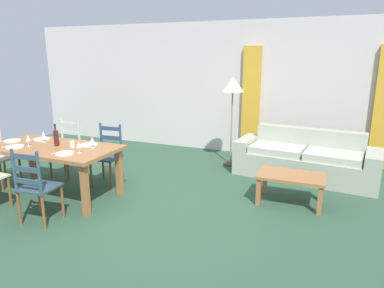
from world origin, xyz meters
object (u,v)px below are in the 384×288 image
Objects in this scene: coffee_cup_primary at (72,144)px; coffee_table at (291,179)px; wine_glass_far_left at (43,135)px; couch at (305,160)px; standing_lamp at (233,90)px; dining_chair_far_right at (108,155)px; wine_glass_near_left at (28,139)px; wine_glass_far_right at (92,140)px; dining_chair_near_right at (36,186)px; wine_bottle at (56,138)px; dining_chair_far_left at (67,148)px; dining_table at (53,152)px; wine_glass_near_right at (79,145)px.

coffee_table is at bearing 18.15° from coffee_cup_primary.
wine_glass_far_left reaches higher than couch.
standing_lamp reaches higher than coffee_cup_primary.
dining_chair_far_right is 5.96× the size of wine_glass_near_left.
standing_lamp is at bearing 59.05° from wine_glass_far_right.
dining_chair_near_right reaches higher than wine_glass_far_left.
wine_glass_far_right reaches higher than coffee_table.
wine_glass_far_left reaches higher than coffee_cup_primary.
dining_chair_near_right is 3.04× the size of wine_bottle.
coffee_cup_primary is at bearing -144.22° from couch.
wine_glass_far_right is (0.15, 0.91, 0.38)m from dining_chair_near_right.
wine_glass_near_left reaches higher than coffee_table.
dining_chair_far_right is at bearing 80.14° from coffee_cup_primary.
dining_chair_far_left reaches higher than couch.
dining_table is 0.64m from wine_glass_near_right.
dining_chair_far_right is at bearing 48.96° from wine_glass_near_left.
standing_lamp reaches higher than wine_glass_far_right.
wine_glass_far_right is at bearing 9.74° from wine_bottle.
dining_chair_far_right is at bearing -173.75° from coffee_table.
coffee_cup_primary is at bearing 145.46° from wine_glass_near_right.
wine_bottle is 3.51× the size of coffee_cup_primary.
dining_chair_near_right is 5.96× the size of wine_glass_far_left.
coffee_cup_primary reaches higher than couch.
wine_glass_near_right is 1.79× the size of coffee_cup_primary.
dining_chair_far_right is 0.41× the size of couch.
wine_glass_near_left is 1.79× the size of coffee_cup_primary.
wine_glass_near_left is at bearing -163.53° from wine_glass_far_right.
wine_glass_far_right reaches higher than dining_table.
dining_chair_far_right is 1.07× the size of coffee_table.
dining_chair_near_right reaches higher than wine_glass_far_right.
wine_glass_far_left is 0.10× the size of standing_lamp.
wine_glass_far_left is at bearing -75.55° from dining_chair_far_left.
coffee_table is at bearing -47.83° from standing_lamp.
wine_glass_near_left is 0.07× the size of couch.
dining_chair_near_right is 1.78m from dining_chair_far_left.
wine_glass_near_right is at bearing -88.42° from wine_glass_far_right.
standing_lamp is at bearing 50.98° from wine_bottle.
dining_table is 11.80× the size of wine_glass_far_right.
wine_bottle is 0.19× the size of standing_lamp.
wine_glass_near_left is 1.00× the size of wine_glass_far_right.
dining_table is 3.40m from coffee_table.
wine_glass_near_left is 4.38m from couch.
coffee_cup_primary is (-0.11, -0.65, 0.32)m from dining_chair_far_right.
wine_glass_near_right is 1.00× the size of wine_glass_far_right.
dining_chair_far_right is at bearing 39.35° from wine_glass_far_left.
dining_chair_far_left reaches higher than wine_glass_far_left.
standing_lamp is at bearing 51.18° from dining_table.
wine_glass_near_left is (-0.76, 0.64, 0.38)m from dining_chair_near_right.
dining_chair_far_left is 1.08m from coffee_cup_primary.
dining_table is at bearing -165.58° from wine_glass_far_right.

